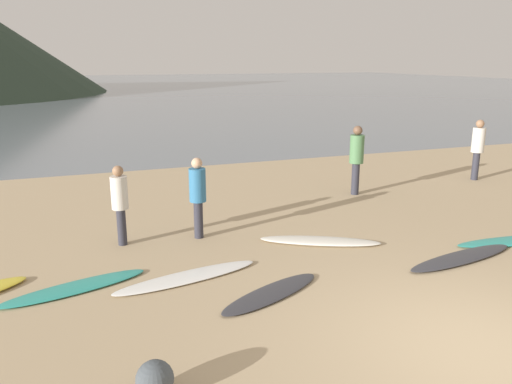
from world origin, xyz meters
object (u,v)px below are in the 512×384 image
Objects in this scene: person_1 at (120,199)px; person_3 at (198,191)px; surfboard_3 at (271,293)px; surfboard_5 at (462,257)px; surfboard_1 at (75,288)px; surfboard_2 at (187,277)px; surfboard_4 at (320,241)px; person_0 at (478,145)px; person_2 at (357,154)px; beach_rock_near at (155,379)px.

person_3 is at bearing 159.42° from person_1.
person_3 is (1.47, -0.12, 0.04)m from person_1.
surfboard_3 is 1.28× the size of person_1.
surfboard_5 is 1.60× the size of person_1.
surfboard_1 is at bearing 160.60° from surfboard_5.
surfboard_4 is (2.77, 0.74, 0.01)m from surfboard_2.
surfboard_3 is at bearing -55.20° from surfboard_2.
surfboard_3 is 3.63m from person_1.
person_0 is (11.20, 3.72, 1.01)m from surfboard_1.
person_2 is (2.54, 2.97, 1.01)m from surfboard_4.
person_2 reaches higher than surfboard_2.
surfboard_3 is 3.03m from person_3.
beach_rock_near is at bearing 158.93° from person_0.
person_1 is at bearing -163.84° from person_2.
person_3 is at bearing 139.48° from person_0.
surfboard_3 is at bearing -40.03° from surfboard_1.
surfboard_4 is at bearing 151.72° from person_0.
person_0 is 0.98× the size of person_2.
person_0 is 1.09× the size of person_3.
person_1 reaches higher than beach_rock_near.
person_2 reaches higher than beach_rock_near.
surfboard_1 is 4.51m from surfboard_4.
person_2 is at bearing 137.70° from person_3.
person_3 is (0.66, 1.86, 0.92)m from surfboard_2.
surfboard_5 is at bearing 82.29° from person_3.
surfboard_1 is 3.09m from beach_rock_near.
surfboard_4 is 1.29× the size of person_2.
surfboard_3 is 0.85× the size of surfboard_4.
surfboard_2 is 4.83m from surfboard_5.
surfboard_1 is 1.40× the size of person_3.
surfboard_5 is at bearing 136.81° from person_1.
beach_rock_near reaches higher than surfboard_5.
surfboard_1 is at bearing 46.75° from person_1.
surfboard_5 is 1.53× the size of person_3.
person_2 reaches higher than surfboard_1.
surfboard_4 is at bearing -130.17° from person_2.
surfboard_4 is 1.32× the size of person_0.
surfboard_1 is at bearing 160.68° from surfboard_2.
surfboard_5 is at bearing -22.37° from surfboard_2.
surfboard_3 is at bearing 156.61° from person_0.
surfboard_4 is at bearing 131.00° from surfboard_5.
person_1 is at bearing 88.15° from beach_rock_near.
person_0 is at bearing 3.65° from person_2.
person_1 is (0.90, 1.75, 0.88)m from surfboard_1.
person_0 is 9.07m from person_3.
surfboard_5 is (3.68, 0.13, 0.01)m from surfboard_3.
person_3 is (-2.11, 1.12, 0.91)m from surfboard_4.
surfboard_3 is (1.06, -1.00, -0.00)m from surfboard_2.
beach_rock_near is at bearing -109.86° from surfboard_4.
beach_rock_near is at bearing -163.79° from surfboard_3.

